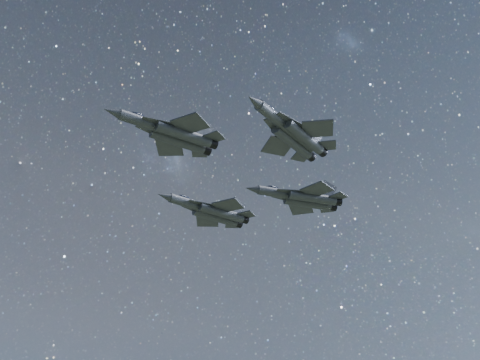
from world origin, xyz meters
TOP-DOWN VIEW (x-y plane):
  - jet_lead at (-13.79, -4.84)m, footprint 17.14×11.97m
  - jet_left at (6.60, 14.51)m, footprint 18.94×13.33m
  - jet_right at (-1.00, -15.44)m, footprint 17.19×11.74m
  - jet_slot at (15.02, -0.58)m, footprint 17.74×11.78m

SIDE VIEW (x-z plane):
  - jet_right at x=-1.00m, z-range 156.74..161.06m
  - jet_lead at x=-13.79m, z-range 157.14..161.46m
  - jet_slot at x=15.02m, z-range 158.51..163.03m
  - jet_left at x=6.60m, z-range 159.30..164.09m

